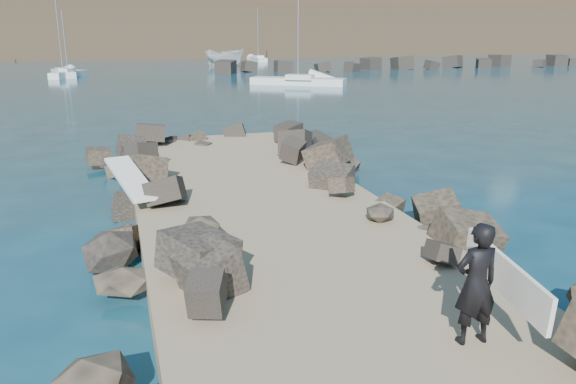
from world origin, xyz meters
The scene contains 13 objects.
ground centered at (0.00, 0.00, 0.00)m, with size 800.00×800.00×0.00m, color #0F384C.
jetty centered at (0.00, -2.00, 0.30)m, with size 6.00×26.00×0.60m, color #8C7759.
riprap_left centered at (-2.90, -1.50, 0.50)m, with size 2.60×22.00×1.00m, color black.
riprap_right centered at (2.90, -1.50, 0.50)m, with size 2.60×22.00×1.00m, color black.
breakwater_secondary centered at (35.00, 55.00, 0.60)m, with size 52.00×4.00×1.20m, color black.
surfboard_resting centered at (-3.05, 2.51, 1.04)m, with size 0.64×2.56×0.09m, color white.
boat_imported centered at (11.77, 66.82, 1.24)m, with size 2.41×6.41×2.47m, color silver.
surfer_with_board centered at (1.19, -5.85, 1.47)m, with size 0.94×2.12×1.72m.
sailboat_d centered at (19.94, 80.22, 0.35)m, with size 1.73×6.98×8.39m.
sailboat_f centered at (34.67, 96.34, 0.35)m, with size 4.22×5.37×6.97m.
sailboat_c centered at (12.90, 37.68, 0.35)m, with size 8.28×6.38×10.28m.
sailboat_a centered at (-8.34, 54.77, 0.35)m, with size 3.02×7.19×8.48m.
sailboat_b centered at (-7.70, 52.98, 0.35)m, with size 3.65×5.61×6.97m.
Camera 1 is at (-3.28, -11.63, 4.69)m, focal length 35.00 mm.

